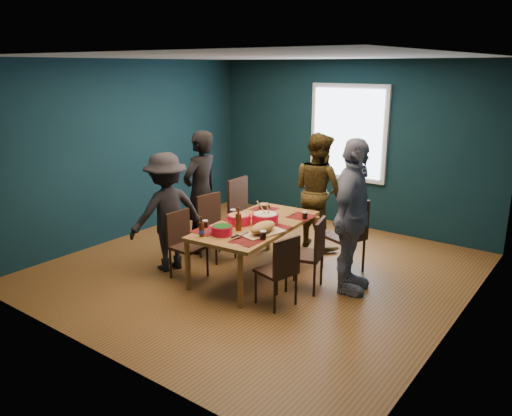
{
  "coord_description": "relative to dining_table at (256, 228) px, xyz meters",
  "views": [
    {
      "loc": [
        3.62,
        -4.95,
        2.6
      ],
      "look_at": [
        0.06,
        -0.13,
        0.88
      ],
      "focal_mm": 35.0,
      "sensor_mm": 36.0,
      "label": 1
    }
  ],
  "objects": [
    {
      "name": "room",
      "position": [
        -0.08,
        0.42,
        0.74
      ],
      "size": [
        5.01,
        5.01,
        2.71
      ],
      "color": "brown",
      "rests_on": "ground"
    },
    {
      "name": "dining_table",
      "position": [
        0.0,
        0.0,
        0.0
      ],
      "size": [
        1.07,
        1.89,
        0.69
      ],
      "rotation": [
        0.0,
        0.0,
        0.09
      ],
      "color": "#A97C32",
      "rests_on": "floor"
    },
    {
      "name": "chair_left_far",
      "position": [
        -0.81,
        0.79,
        -0.04
      ],
      "size": [
        0.47,
        0.47,
        1.01
      ],
      "rotation": [
        0.0,
        0.0,
        0.03
      ],
      "color": "black",
      "rests_on": "floor"
    },
    {
      "name": "chair_left_mid",
      "position": [
        -0.86,
        0.16,
        -0.11
      ],
      "size": [
        0.46,
        0.46,
        0.89
      ],
      "rotation": [
        0.0,
        0.0,
        -0.17
      ],
      "color": "black",
      "rests_on": "floor"
    },
    {
      "name": "chair_left_near",
      "position": [
        -0.72,
        -0.57,
        -0.13
      ],
      "size": [
        0.39,
        0.39,
        0.85
      ],
      "rotation": [
        0.0,
        0.0,
        -0.03
      ],
      "color": "black",
      "rests_on": "floor"
    },
    {
      "name": "chair_right_far",
      "position": [
        0.91,
        0.76,
        -0.06
      ],
      "size": [
        0.56,
        0.56,
        0.97
      ],
      "rotation": [
        0.0,
        0.0,
        -0.34
      ],
      "color": "black",
      "rests_on": "floor"
    },
    {
      "name": "chair_right_mid",
      "position": [
        0.79,
        0.03,
        -0.11
      ],
      "size": [
        0.49,
        0.49,
        0.89
      ],
      "rotation": [
        0.0,
        0.0,
        0.27
      ],
      "color": "black",
      "rests_on": "floor"
    },
    {
      "name": "chair_right_near",
      "position": [
        0.74,
        -0.55,
        -0.15
      ],
      "size": [
        0.45,
        0.45,
        0.83
      ],
      "rotation": [
        0.0,
        0.0,
        -0.24
      ],
      "color": "black",
      "rests_on": "floor"
    },
    {
      "name": "person_far_left",
      "position": [
        -1.15,
        0.24,
        0.25
      ],
      "size": [
        0.43,
        0.65,
        1.75
      ],
      "primitive_type": "imported",
      "rotation": [
        0.0,
        0.0,
        4.73
      ],
      "color": "black",
      "rests_on": "floor"
    },
    {
      "name": "person_back",
      "position": [
        0.09,
        1.4,
        0.22
      ],
      "size": [
        0.99,
        0.88,
        1.69
      ],
      "primitive_type": "imported",
      "rotation": [
        0.0,
        0.0,
        2.8
      ],
      "color": "black",
      "rests_on": "floor"
    },
    {
      "name": "person_right",
      "position": [
        1.16,
        0.29,
        0.29
      ],
      "size": [
        0.65,
        1.14,
        1.83
      ],
      "primitive_type": "imported",
      "rotation": [
        0.0,
        0.0,
        1.77
      ],
      "color": "silver",
      "rests_on": "floor"
    },
    {
      "name": "person_near_left",
      "position": [
        -1.06,
        -0.51,
        0.15
      ],
      "size": [
        0.86,
        1.13,
        1.55
      ],
      "primitive_type": "imported",
      "rotation": [
        0.0,
        0.0,
        4.39
      ],
      "color": "black",
      "rests_on": "floor"
    },
    {
      "name": "bowl_salad",
      "position": [
        -0.16,
        -0.14,
        0.13
      ],
      "size": [
        0.29,
        0.29,
        0.12
      ],
      "color": "red",
      "rests_on": "dining_table"
    },
    {
      "name": "bowl_dumpling",
      "position": [
        0.1,
        0.05,
        0.14
      ],
      "size": [
        0.33,
        0.33,
        0.31
      ],
      "color": "red",
      "rests_on": "dining_table"
    },
    {
      "name": "bowl_herbs",
      "position": [
        -0.07,
        -0.58,
        0.12
      ],
      "size": [
        0.25,
        0.25,
        0.11
      ],
      "color": "red",
      "rests_on": "dining_table"
    },
    {
      "name": "cutting_board",
      "position": [
        0.3,
        -0.28,
        0.13
      ],
      "size": [
        0.38,
        0.68,
        0.15
      ],
      "rotation": [
        0.0,
        0.0,
        -0.23
      ],
      "color": "tan",
      "rests_on": "dining_table"
    },
    {
      "name": "small_bowl",
      "position": [
        -0.31,
        0.61,
        0.1
      ],
      "size": [
        0.15,
        0.15,
        0.06
      ],
      "color": "black",
      "rests_on": "dining_table"
    },
    {
      "name": "beer_bottle_a",
      "position": [
        -0.22,
        -0.77,
        0.15
      ],
      "size": [
        0.06,
        0.06,
        0.24
      ],
      "color": "#47200C",
      "rests_on": "dining_table"
    },
    {
      "name": "beer_bottle_b",
      "position": [
        -0.01,
        -0.34,
        0.18
      ],
      "size": [
        0.07,
        0.07,
        0.28
      ],
      "color": "#47200C",
      "rests_on": "dining_table"
    },
    {
      "name": "cola_glass_a",
      "position": [
        -0.4,
        -0.5,
        0.12
      ],
      "size": [
        0.07,
        0.07,
        0.09
      ],
      "color": "black",
      "rests_on": "dining_table"
    },
    {
      "name": "cola_glass_b",
      "position": [
        0.42,
        -0.43,
        0.12
      ],
      "size": [
        0.07,
        0.07,
        0.1
      ],
      "color": "black",
      "rests_on": "dining_table"
    },
    {
      "name": "cola_glass_c",
      "position": [
        0.39,
        0.52,
        0.12
      ],
      "size": [
        0.07,
        0.07,
        0.1
      ],
      "color": "black",
      "rests_on": "dining_table"
    },
    {
      "name": "cola_glass_d",
      "position": [
        -0.42,
        0.05,
        0.12
      ],
      "size": [
        0.07,
        0.07,
        0.1
      ],
      "color": "black",
      "rests_on": "dining_table"
    },
    {
      "name": "napkin_a",
      "position": [
        0.31,
        0.03,
        0.07
      ],
      "size": [
        0.17,
        0.17,
        0.0
      ],
      "primitive_type": "cube",
      "rotation": [
        0.0,
        0.0,
        -0.08
      ],
      "color": "#FC766A",
      "rests_on": "dining_table"
    },
    {
      "name": "napkin_b",
      "position": [
        -0.33,
        -0.35,
        0.07
      ],
      "size": [
        0.16,
        0.16,
        0.0
      ],
      "primitive_type": "cube",
      "rotation": [
        0.0,
        0.0,
        -0.06
      ],
      "color": "#FC766A",
      "rests_on": "dining_table"
    },
    {
      "name": "napkin_c",
      "position": [
        0.31,
        -0.7,
        0.07
      ],
      "size": [
        0.18,
        0.18,
        0.0
      ],
      "primitive_type": "cube",
      "rotation": [
        0.0,
        0.0,
        0.36
      ],
      "color": "#FC766A",
      "rests_on": "dining_table"
    }
  ]
}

